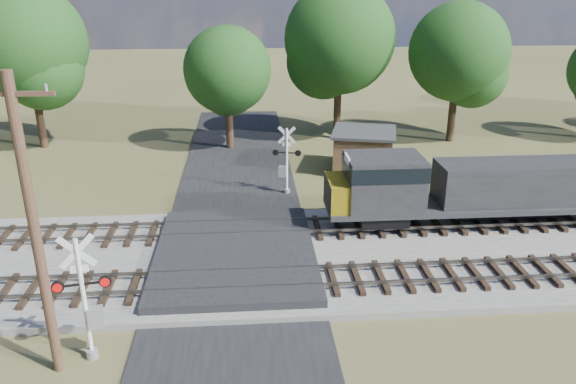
{
  "coord_description": "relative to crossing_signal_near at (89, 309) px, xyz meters",
  "views": [
    {
      "loc": [
        0.65,
        -21.91,
        11.95
      ],
      "look_at": [
        2.46,
        2.0,
        2.7
      ],
      "focal_mm": 35.0,
      "sensor_mm": 36.0,
      "label": 1
    }
  ],
  "objects": [
    {
      "name": "track_far",
      "position": [
        7.74,
        8.9,
        -1.48
      ],
      "size": [
        140.0,
        2.6,
        0.33
      ],
      "color": "black",
      "rests_on": "ballast_bed"
    },
    {
      "name": "treeline",
      "position": [
        13.14,
        25.97,
        4.84
      ],
      "size": [
        82.99,
        10.33,
        11.74
      ],
      "color": "black",
      "rests_on": "ground"
    },
    {
      "name": "crossing_signal_far",
      "position": [
        7.44,
        14.6,
        -0.2
      ],
      "size": [
        1.63,
        0.43,
        4.08
      ],
      "rotation": [
        0.0,
        0.0,
        2.95
      ],
      "color": "silver",
      "rests_on": "ground"
    },
    {
      "name": "track_near",
      "position": [
        7.74,
        3.9,
        -1.48
      ],
      "size": [
        140.0,
        2.6,
        0.33
      ],
      "color": "black",
      "rests_on": "ballast_bed"
    },
    {
      "name": "ground",
      "position": [
        4.62,
        5.9,
        -1.89
      ],
      "size": [
        160.0,
        160.0,
        0.0
      ],
      "primitive_type": "plane",
      "color": "#464525",
      "rests_on": "ground"
    },
    {
      "name": "crossing_panel",
      "position": [
        4.62,
        6.4,
        -1.58
      ],
      "size": [
        7.0,
        9.0,
        0.62
      ],
      "primitive_type": "cube",
      "color": "#262628",
      "rests_on": "ground"
    },
    {
      "name": "ballast_bed",
      "position": [
        14.62,
        6.4,
        -1.74
      ],
      "size": [
        140.0,
        10.0,
        0.3
      ],
      "primitive_type": "cube",
      "color": "gray",
      "rests_on": "ground"
    },
    {
      "name": "road",
      "position": [
        4.62,
        5.9,
        -1.85
      ],
      "size": [
        7.0,
        60.0,
        0.08
      ],
      "primitive_type": "cube",
      "color": "black",
      "rests_on": "ground"
    },
    {
      "name": "equipment_shed",
      "position": [
        12.78,
        18.35,
        -0.52
      ],
      "size": [
        4.84,
        4.84,
        2.71
      ],
      "rotation": [
        0.0,
        0.0,
        -0.25
      ],
      "color": "#4A311F",
      "rests_on": "ground"
    },
    {
      "name": "utility_pole",
      "position": [
        -1.03,
        -0.54,
        3.22
      ],
      "size": [
        2.36,
        0.32,
        9.64
      ],
      "rotation": [
        0.0,
        0.0,
        -0.03
      ],
      "color": "#3D241B",
      "rests_on": "ground"
    },
    {
      "name": "crossing_signal_near",
      "position": [
        0.0,
        0.0,
        0.0
      ],
      "size": [
        1.82,
        0.46,
        4.55
      ],
      "rotation": [
        0.0,
        0.0,
        0.17
      ],
      "color": "silver",
      "rests_on": "ground"
    }
  ]
}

